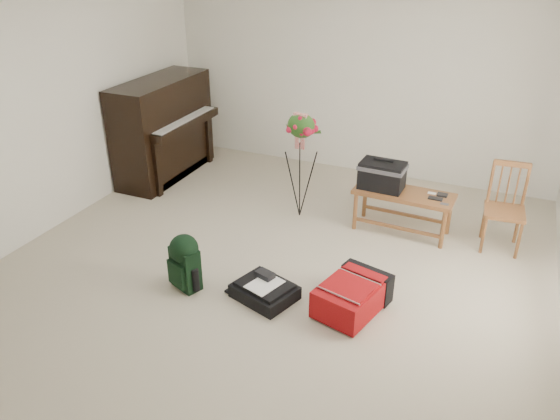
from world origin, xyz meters
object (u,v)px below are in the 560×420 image
at_px(bench, 389,181).
at_px(black_duffel, 265,290).
at_px(flower_stand, 300,166).
at_px(red_suitcase, 354,293).
at_px(green_backpack, 185,260).
at_px(piano, 164,131).
at_px(dining_chair, 505,209).

relative_size(bench, black_duffel, 1.72).
bearing_deg(flower_stand, red_suitcase, -47.58).
relative_size(black_duffel, green_backpack, 1.14).
height_order(piano, black_duffel, piano).
distance_m(bench, black_duffel, 1.84).
relative_size(bench, red_suitcase, 1.41).
height_order(green_backpack, flower_stand, flower_stand).
distance_m(piano, red_suitcase, 3.58).
bearing_deg(dining_chair, red_suitcase, -128.74).
xyz_separation_m(green_backpack, flower_stand, (0.41, 1.71, 0.31)).
height_order(piano, green_backpack, piano).
bearing_deg(piano, red_suitcase, -30.26).
distance_m(black_duffel, green_backpack, 0.75).
relative_size(piano, bench, 1.45).
xyz_separation_m(piano, flower_stand, (2.03, -0.40, -0.00)).
xyz_separation_m(bench, red_suitcase, (0.09, -1.48, -0.41)).
relative_size(dining_chair, red_suitcase, 1.19).
relative_size(dining_chair, black_duffel, 1.45).
bearing_deg(red_suitcase, bench, 108.11).
bearing_deg(dining_chair, bench, 179.82).
bearing_deg(piano, bench, -6.05).
distance_m(red_suitcase, black_duffel, 0.77).
bearing_deg(green_backpack, dining_chair, 58.83).
distance_m(red_suitcase, green_backpack, 1.50).
bearing_deg(piano, dining_chair, -3.11).
bearing_deg(flower_stand, dining_chair, 10.36).
xyz_separation_m(red_suitcase, flower_stand, (-1.04, 1.39, 0.45)).
relative_size(piano, flower_stand, 1.23).
distance_m(dining_chair, black_duffel, 2.53).
height_order(bench, green_backpack, bench).
bearing_deg(piano, green_backpack, -52.55).
distance_m(dining_chair, green_backpack, 3.14).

